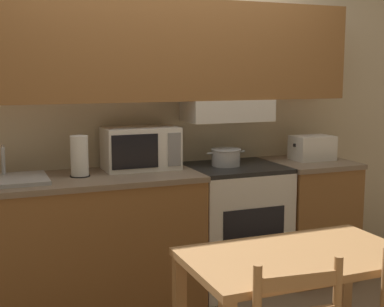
{
  "coord_description": "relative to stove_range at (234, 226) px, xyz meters",
  "views": [
    {
      "loc": [
        -1.23,
        -3.76,
        1.58
      ],
      "look_at": [
        0.05,
        -0.56,
        1.06
      ],
      "focal_mm": 50.0,
      "sensor_mm": 36.0,
      "label": 1
    }
  ],
  "objects": [
    {
      "name": "paper_towel_roll",
      "position": [
        -1.13,
        0.01,
        0.59
      ],
      "size": [
        0.13,
        0.13,
        0.27
      ],
      "color": "black",
      "rests_on": "lower_counter_main"
    },
    {
      "name": "stove_range",
      "position": [
        0.0,
        0.0,
        0.0
      ],
      "size": [
        0.67,
        0.62,
        0.91
      ],
      "color": "white",
      "rests_on": "ground_plane"
    },
    {
      "name": "dining_table",
      "position": [
        -0.38,
        -1.43,
        0.17
      ],
      "size": [
        1.06,
        0.61,
        0.75
      ],
      "color": "#B27F4C",
      "rests_on": "ground_plane"
    },
    {
      "name": "toaster",
      "position": [
        0.67,
        0.01,
        0.55
      ],
      "size": [
        0.33,
        0.22,
        0.19
      ],
      "color": "white",
      "rests_on": "lower_counter_right_stub"
    },
    {
      "name": "cooking_pot",
      "position": [
        -0.07,
        0.02,
        0.52
      ],
      "size": [
        0.3,
        0.22,
        0.12
      ],
      "color": "#B7BABF",
      "rests_on": "stove_range"
    },
    {
      "name": "microwave",
      "position": [
        -0.68,
        0.12,
        0.6
      ],
      "size": [
        0.52,
        0.31,
        0.3
      ],
      "color": "white",
      "rests_on": "lower_counter_main"
    },
    {
      "name": "lower_counter_main",
      "position": [
        -1.13,
        -0.01,
        0.0
      ],
      "size": [
        1.57,
        0.65,
        0.91
      ],
      "color": "#936033",
      "rests_on": "ground_plane"
    },
    {
      "name": "sink_basin",
      "position": [
        -1.59,
        -0.01,
        0.47
      ],
      "size": [
        0.51,
        0.41,
        0.21
      ],
      "color": "#B7BABF",
      "rests_on": "lower_counter_main"
    },
    {
      "name": "wall_back",
      "position": [
        -0.48,
        0.24,
        1.04
      ],
      "size": [
        5.22,
        0.38,
        2.55
      ],
      "color": "beige",
      "rests_on": "ground_plane"
    },
    {
      "name": "ground_plane",
      "position": [
        -0.49,
        0.31,
        -0.45
      ],
      "size": [
        16.0,
        16.0,
        0.0
      ],
      "primitive_type": "plane",
      "color": "#7F664C"
    },
    {
      "name": "lower_counter_right_stub",
      "position": [
        0.63,
        -0.01,
        0.0
      ],
      "size": [
        0.59,
        0.65,
        0.91
      ],
      "color": "#936033",
      "rests_on": "ground_plane"
    }
  ]
}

